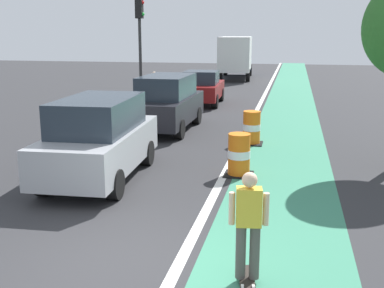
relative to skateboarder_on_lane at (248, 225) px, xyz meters
The scene contains 12 objects.
ground_plane 2.21m from the skateboarder_on_lane, behind, with size 100.00×100.00×0.00m, color #2D2D30.
bike_lane_strip 12.22m from the skateboarder_on_lane, 88.17° to the left, with size 2.50×80.00×0.01m, color #387F60.
lane_divider_stripe 12.27m from the skateboarder_on_lane, 95.21° to the left, with size 0.20×80.00×0.01m, color silver.
skateboarder_on_lane is the anchor object (origin of this frame).
parked_suv_nearest 6.01m from the skateboarder_on_lane, 132.88° to the left, with size 2.09×4.69×2.04m.
parked_suv_second 11.45m from the skateboarder_on_lane, 110.66° to the left, with size 1.96×4.62×2.04m.
parked_sedan_third 17.90m from the skateboarder_on_lane, 102.94° to the left, with size 2.04×4.17×1.70m.
traffic_barrel_front 5.47m from the skateboarder_on_lane, 97.83° to the left, with size 0.73×0.73×1.09m.
traffic_barrel_mid 9.06m from the skateboarder_on_lane, 94.72° to the left, with size 0.73×0.73×1.09m.
delivery_truck_down_block 31.85m from the skateboarder_on_lane, 97.21° to the left, with size 2.75×7.72×3.23m.
traffic_light_corner 17.10m from the skateboarder_on_lane, 113.00° to the left, with size 0.41×0.32×5.10m.
pedestrian_crossing 18.60m from the skateboarder_on_lane, 110.45° to the left, with size 0.34×0.20×1.61m.
Camera 1 is at (2.55, -6.64, 3.59)m, focal length 45.06 mm.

